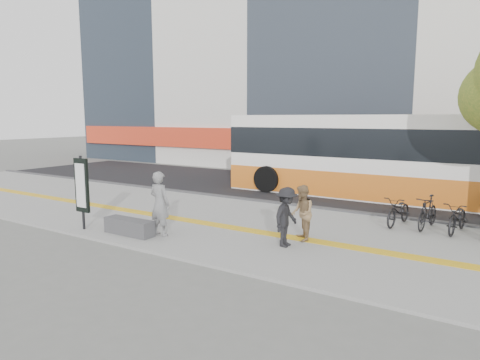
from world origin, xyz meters
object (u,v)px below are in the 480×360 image
Objects in this scene: signboard at (82,186)px; pedestrian_dark at (286,217)px; bench at (129,227)px; bus at (378,159)px; seated_woman at (160,204)px; pedestrian_tan at (302,213)px.

signboard is 6.12m from pedestrian_dark.
bus reaches higher than bench.
bench is at bearing -114.24° from bus.
signboard is at bearing 105.74° from pedestrian_dark.
signboard is at bearing 17.18° from seated_woman.
bus is 8.34× the size of pedestrian_dark.
bus is at bearing -1.06° from pedestrian_dark.
bus is at bearing 146.33° from pedestrian_tan.
signboard reaches higher than pedestrian_dark.
signboard is 6.46m from pedestrian_tan.
signboard is 1.21× the size of seated_woman.
seated_woman is at bearing 25.69° from bench.
bus reaches higher than seated_woman.
bench is 0.73× the size of signboard.
bus is at bearing 59.19° from signboard.
pedestrian_tan is at bearing -153.63° from seated_woman.
pedestrian_tan is at bearing -89.89° from bus.
seated_woman is 1.21× the size of pedestrian_tan.
pedestrian_dark is at bearing -162.97° from seated_woman.
bench is 1.94m from signboard.
signboard is 0.17× the size of bus.
bench is 4.88m from pedestrian_tan.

